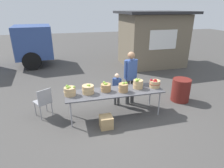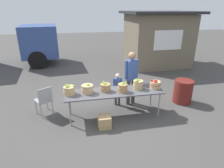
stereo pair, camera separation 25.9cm
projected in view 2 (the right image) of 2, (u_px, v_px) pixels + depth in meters
name	position (u px, v px, depth m)	size (l,w,h in m)	color
ground_plane	(114.00, 115.00, 5.53)	(40.00, 40.00, 0.00)	#474442
market_table	(114.00, 93.00, 5.26)	(2.70, 0.76, 0.75)	#4C4C51
apple_basket_green_0	(69.00, 90.00, 5.03)	(0.32, 0.32, 0.28)	tan
apple_basket_green_1	(87.00, 89.00, 5.11)	(0.33, 0.33, 0.27)	tan
apple_basket_green_2	(105.00, 87.00, 5.23)	(0.30, 0.30, 0.26)	#A87F51
apple_basket_green_3	(123.00, 87.00, 5.18)	(0.28, 0.28, 0.28)	#A87F51
apple_basket_green_4	(138.00, 84.00, 5.37)	(0.29, 0.29, 0.30)	tan
apple_basket_red_0	(155.00, 84.00, 5.43)	(0.32, 0.32, 0.26)	tan
vendor_adult	(131.00, 75.00, 5.82)	(0.44, 0.27, 1.69)	#3F3F3F
child_customer	(117.00, 87.00, 5.88)	(0.26, 0.20, 1.05)	#3F3F3F
food_kiosk	(157.00, 39.00, 9.94)	(3.55, 2.96, 2.74)	#726651
folding_chair	(44.00, 99.00, 5.36)	(0.55, 0.55, 0.86)	#99999E
trash_barrel	(183.00, 91.00, 6.16)	(0.59, 0.59, 0.75)	maroon
produce_crate	(104.00, 122.00, 4.91)	(0.32, 0.32, 0.32)	tan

